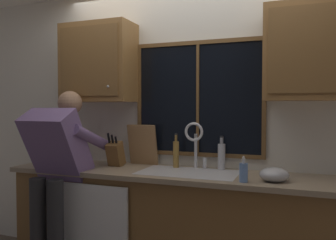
# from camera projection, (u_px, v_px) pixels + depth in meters

# --- Properties ---
(back_wall) EXTENTS (5.33, 0.12, 2.55)m
(back_wall) POSITION_uv_depth(u_px,v_px,m) (194.00, 126.00, 3.17)
(back_wall) COLOR silver
(back_wall) RESTS_ON floor
(window_glass) EXTENTS (1.10, 0.02, 0.95)m
(window_glass) POSITION_uv_depth(u_px,v_px,m) (198.00, 99.00, 3.07)
(window_glass) COLOR black
(window_frame_top) EXTENTS (1.17, 0.02, 0.04)m
(window_frame_top) POSITION_uv_depth(u_px,v_px,m) (198.00, 43.00, 3.05)
(window_frame_top) COLOR brown
(window_frame_bottom) EXTENTS (1.17, 0.02, 0.04)m
(window_frame_bottom) POSITION_uv_depth(u_px,v_px,m) (198.00, 154.00, 3.08)
(window_frame_bottom) COLOR brown
(window_frame_left) EXTENTS (0.03, 0.02, 0.95)m
(window_frame_left) POSITION_uv_depth(u_px,v_px,m) (140.00, 99.00, 3.26)
(window_frame_left) COLOR brown
(window_frame_right) EXTENTS (0.03, 0.02, 0.95)m
(window_frame_right) POSITION_uv_depth(u_px,v_px,m) (264.00, 98.00, 2.86)
(window_frame_right) COLOR brown
(window_mullion_center) EXTENTS (0.02, 0.02, 0.95)m
(window_mullion_center) POSITION_uv_depth(u_px,v_px,m) (198.00, 99.00, 3.06)
(window_mullion_center) COLOR brown
(lower_cabinet_run) EXTENTS (2.93, 0.58, 0.88)m
(lower_cabinet_run) POSITION_uv_depth(u_px,v_px,m) (182.00, 229.00, 2.87)
(lower_cabinet_run) COLOR brown
(lower_cabinet_run) RESTS_ON floor
(countertop) EXTENTS (2.99, 0.62, 0.04)m
(countertop) POSITION_uv_depth(u_px,v_px,m) (181.00, 175.00, 2.83)
(countertop) COLOR gray
(countertop) RESTS_ON lower_cabinet_run
(dishwasher_front) EXTENTS (0.60, 0.02, 0.74)m
(dishwasher_front) POSITION_uv_depth(u_px,v_px,m) (94.00, 230.00, 2.79)
(dishwasher_front) COLOR white
(upper_cabinet_left) EXTENTS (0.67, 0.36, 0.72)m
(upper_cabinet_left) POSITION_uv_depth(u_px,v_px,m) (99.00, 63.00, 3.23)
(upper_cabinet_left) COLOR olive
(upper_cabinet_right) EXTENTS (0.67, 0.36, 0.72)m
(upper_cabinet_right) POSITION_uv_depth(u_px,v_px,m) (311.00, 52.00, 2.59)
(upper_cabinet_right) COLOR olive
(sink) EXTENTS (0.80, 0.46, 0.21)m
(sink) POSITION_uv_depth(u_px,v_px,m) (188.00, 184.00, 2.83)
(sink) COLOR #B7B7BC
(sink) RESTS_ON lower_cabinet_run
(faucet) EXTENTS (0.18, 0.09, 0.40)m
(faucet) POSITION_uv_depth(u_px,v_px,m) (195.00, 139.00, 2.98)
(faucet) COLOR silver
(faucet) RESTS_ON countertop
(person_standing) EXTENTS (0.53, 0.67, 1.59)m
(person_standing) POSITION_uv_depth(u_px,v_px,m) (56.00, 165.00, 2.87)
(person_standing) COLOR #262628
(person_standing) RESTS_ON floor
(knife_block) EXTENTS (0.12, 0.18, 0.32)m
(knife_block) POSITION_uv_depth(u_px,v_px,m) (115.00, 154.00, 3.13)
(knife_block) COLOR brown
(knife_block) RESTS_ON countertop
(cutting_board) EXTENTS (0.27, 0.10, 0.37)m
(cutting_board) POSITION_uv_depth(u_px,v_px,m) (143.00, 145.00, 3.19)
(cutting_board) COLOR #997047
(cutting_board) RESTS_ON countertop
(mixing_bowl) EXTENTS (0.21, 0.21, 0.10)m
(mixing_bowl) POSITION_uv_depth(u_px,v_px,m) (274.00, 175.00, 2.49)
(mixing_bowl) COLOR #B7B7BC
(mixing_bowl) RESTS_ON countertop
(soap_dispenser) EXTENTS (0.06, 0.07, 0.19)m
(soap_dispenser) POSITION_uv_depth(u_px,v_px,m) (244.00, 172.00, 2.46)
(soap_dispenser) COLOR #668CCC
(soap_dispenser) RESTS_ON countertop
(bottle_green_glass) EXTENTS (0.06, 0.06, 0.29)m
(bottle_green_glass) POSITION_uv_depth(u_px,v_px,m) (222.00, 156.00, 2.94)
(bottle_green_glass) COLOR #B7B7BC
(bottle_green_glass) RESTS_ON countertop
(bottle_tall_clear) EXTENTS (0.05, 0.05, 0.30)m
(bottle_tall_clear) POSITION_uv_depth(u_px,v_px,m) (176.00, 154.00, 3.04)
(bottle_tall_clear) COLOR olive
(bottle_tall_clear) RESTS_ON countertop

